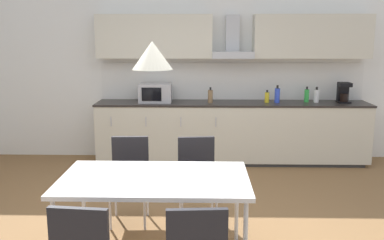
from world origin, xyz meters
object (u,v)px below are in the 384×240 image
at_px(bottle_green, 307,95).
at_px(chair_far_right, 197,171).
at_px(bottle_yellow, 267,97).
at_px(pendant_lamp, 152,55).
at_px(bottle_blue, 277,95).
at_px(dining_table, 155,182).
at_px(bottle_brown, 210,96).
at_px(coffee_maker, 343,92).
at_px(chair_far_left, 130,171).
at_px(microwave, 156,93).
at_px(bottle_white, 316,96).

distance_m(bottle_green, chair_far_right, 2.76).
distance_m(bottle_yellow, pendant_lamp, 3.34).
relative_size(bottle_green, pendant_lamp, 0.73).
relative_size(bottle_blue, dining_table, 0.17).
bearing_deg(bottle_yellow, bottle_brown, -176.46).
bearing_deg(chair_far_right, coffee_maker, 45.00).
bearing_deg(chair_far_left, pendant_lamp, -67.08).
height_order(microwave, bottle_blue, microwave).
height_order(microwave, bottle_green, microwave).
height_order(bottle_green, chair_far_right, bottle_green).
distance_m(bottle_blue, chair_far_left, 2.86).
relative_size(bottle_white, chair_far_left, 0.26).
height_order(bottle_white, chair_far_right, bottle_white).
height_order(bottle_brown, bottle_white, bottle_brown).
relative_size(dining_table, chair_far_right, 1.79).
xyz_separation_m(bottle_yellow, dining_table, (-1.36, -2.96, -0.29)).
height_order(microwave, dining_table, microwave).
height_order(bottle_brown, bottle_blue, bottle_blue).
bearing_deg(bottle_green, chair_far_right, -126.57).
distance_m(bottle_yellow, bottle_green, 0.60).
bearing_deg(bottle_brown, bottle_green, 4.31).
bearing_deg(bottle_green, bottle_blue, -171.80).
distance_m(coffee_maker, chair_far_right, 3.09).
bearing_deg(pendant_lamp, dining_table, 104.04).
bearing_deg(dining_table, bottle_brown, 79.96).
height_order(microwave, pendant_lamp, pendant_lamp).
xyz_separation_m(bottle_brown, dining_table, (-0.51, -2.91, -0.31)).
xyz_separation_m(bottle_blue, chair_far_right, (-1.17, -2.11, -0.50)).
xyz_separation_m(dining_table, chair_far_left, (-0.35, 0.84, -0.18)).
bearing_deg(coffee_maker, pendant_lamp, -129.85).
relative_size(bottle_white, bottle_green, 0.99).
height_order(coffee_maker, bottle_blue, coffee_maker).
bearing_deg(coffee_maker, bottle_brown, -177.62).
bearing_deg(dining_table, pendant_lamp, -75.96).
xyz_separation_m(bottle_white, chair_far_right, (-1.76, -2.16, -0.49)).
height_order(bottle_yellow, bottle_brown, bottle_brown).
bearing_deg(pendant_lamp, coffee_maker, 50.15).
bearing_deg(bottle_yellow, bottle_blue, -3.18).
relative_size(microwave, chair_far_left, 0.55).
height_order(microwave, chair_far_right, microwave).
distance_m(microwave, coffee_maker, 2.80).
distance_m(bottle_yellow, dining_table, 3.27).
bearing_deg(bottle_yellow, microwave, 179.87).
bearing_deg(bottle_white, bottle_yellow, -177.23).
relative_size(dining_table, chair_far_left, 1.79).
bearing_deg(pendant_lamp, chair_far_right, 67.76).
height_order(dining_table, chair_far_right, chair_far_right).
height_order(bottle_white, bottle_green, bottle_green).
xyz_separation_m(microwave, bottle_yellow, (1.66, -0.00, -0.06)).
xyz_separation_m(bottle_brown, bottle_green, (1.44, 0.11, 0.00)).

